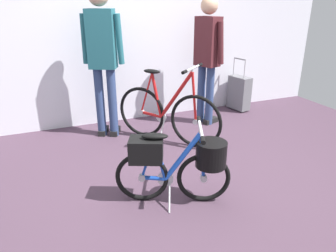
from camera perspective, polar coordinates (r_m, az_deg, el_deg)
name	(u,v)px	position (r m, az deg, el deg)	size (l,w,h in m)	color
ground_plane	(186,188)	(3.06, 3.22, -11.12)	(6.47, 6.47, 0.00)	#473342
back_wall	(123,19)	(4.53, -8.15, 18.53)	(6.47, 0.10, 2.83)	silver
folding_bike_foreground	(178,162)	(2.69, 1.86, -6.47)	(0.93, 0.57, 0.71)	black
display_bike_left	(167,113)	(3.87, -0.11, 2.27)	(0.95, 1.08, 0.97)	black
visitor_near_wall	(207,54)	(4.39, 7.10, 12.75)	(0.35, 0.51, 1.70)	navy
visitor_browsing	(103,53)	(3.96, -11.70, 12.79)	(0.48, 0.37, 1.83)	navy
rolling_suitcase	(239,93)	(5.19, 12.69, 5.89)	(0.25, 0.39, 0.83)	slate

